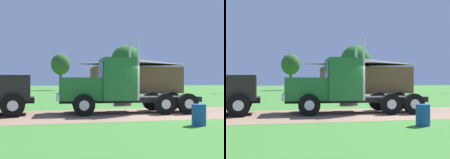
% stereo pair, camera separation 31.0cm
% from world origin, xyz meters
% --- Properties ---
extents(ground_plane, '(200.00, 200.00, 0.00)m').
position_xyz_m(ground_plane, '(0.00, 0.00, 0.00)').
color(ground_plane, '#3D782F').
extents(dirt_track, '(120.00, 5.28, 0.01)m').
position_xyz_m(dirt_track, '(0.00, 0.00, 0.00)').
color(dirt_track, '#8C6C56').
rests_on(dirt_track, ground_plane).
extents(truck_foreground_white, '(7.82, 2.81, 3.92)m').
position_xyz_m(truck_foreground_white, '(-2.12, 0.64, 1.35)').
color(truck_foreground_white, black).
rests_on(truck_foreground_white, ground_plane).
extents(steel_barrel, '(0.54, 0.54, 0.83)m').
position_xyz_m(steel_barrel, '(0.31, -4.14, 0.41)').
color(steel_barrel, '#19478C').
rests_on(steel_barrel, ground_plane).
extents(shed_building, '(13.76, 7.32, 5.25)m').
position_xyz_m(shed_building, '(7.02, 27.04, 2.53)').
color(shed_building, brown).
rests_on(shed_building, ground_plane).
extents(tree_mid, '(3.72, 3.72, 7.08)m').
position_xyz_m(tree_mid, '(-4.06, 40.12, 4.99)').
color(tree_mid, '#513823').
rests_on(tree_mid, ground_plane).
extents(tree_right, '(4.95, 4.95, 7.59)m').
position_xyz_m(tree_right, '(6.14, 29.18, 4.85)').
color(tree_right, '#513823').
rests_on(tree_right, ground_plane).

